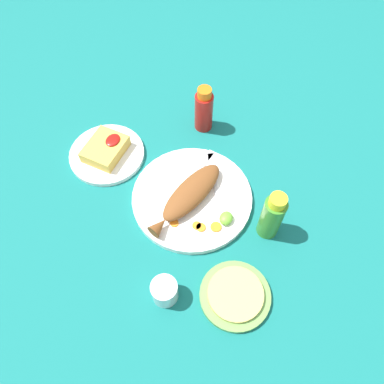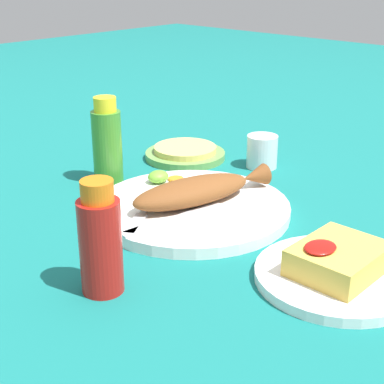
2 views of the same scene
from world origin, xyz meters
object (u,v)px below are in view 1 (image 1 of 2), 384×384
at_px(fried_fish, 189,195).
at_px(hot_sauce_bottle_green, 271,218).
at_px(main_plate, 192,198).
at_px(fork_far, 214,177).
at_px(salt_cup, 165,292).
at_px(hot_sauce_bottle_red, 204,110).
at_px(tortilla_plate, 235,296).
at_px(side_plate_fries, 107,154).
at_px(fork_near, 198,170).

height_order(fried_fish, hot_sauce_bottle_green, hot_sauce_bottle_green).
relative_size(main_plate, fork_far, 1.92).
bearing_deg(fork_far, salt_cup, 153.31).
distance_m(hot_sauce_bottle_red, salt_cup, 0.53).
bearing_deg(fried_fish, tortilla_plate, -117.71).
xyz_separation_m(hot_sauce_bottle_green, side_plate_fries, (0.03, 0.50, -0.07)).
bearing_deg(hot_sauce_bottle_green, fried_fish, 91.79).
bearing_deg(fork_far, main_plate, 128.81).
relative_size(salt_cup, side_plate_fries, 0.30).
relative_size(fried_fish, salt_cup, 4.08).
relative_size(fork_far, hot_sauce_bottle_green, 1.03).
xyz_separation_m(fried_fish, fork_near, (0.09, 0.02, -0.02)).
bearing_deg(hot_sauce_bottle_green, main_plate, 88.79).
bearing_deg(hot_sauce_bottle_green, side_plate_fries, 86.26).
xyz_separation_m(hot_sauce_bottle_green, tortilla_plate, (-0.19, 0.01, -0.07)).
height_order(salt_cup, side_plate_fries, salt_cup).
height_order(main_plate, fork_far, fork_far).
distance_m(fried_fish, salt_cup, 0.26).
xyz_separation_m(fried_fish, hot_sauce_bottle_red, (0.26, 0.08, 0.03)).
bearing_deg(fork_near, main_plate, -158.17).
distance_m(main_plate, side_plate_fries, 0.29).
bearing_deg(hot_sauce_bottle_red, fork_far, -147.40).
bearing_deg(hot_sauce_bottle_red, side_plate_fries, 137.22).
distance_m(fork_near, fork_far, 0.05).
height_order(salt_cup, tortilla_plate, salt_cup).
distance_m(main_plate, tortilla_plate, 0.28).
distance_m(fried_fish, tortilla_plate, 0.28).
relative_size(fork_near, hot_sauce_bottle_green, 1.15).
bearing_deg(fork_near, salt_cup, -160.25).
bearing_deg(hot_sauce_bottle_red, fork_near, -160.89).
xyz_separation_m(main_plate, fried_fish, (-0.01, 0.00, 0.03)).
height_order(fork_near, tortilla_plate, fork_near).
distance_m(salt_cup, tortilla_plate, 0.16).
relative_size(fork_near, salt_cup, 2.87).
bearing_deg(tortilla_plate, salt_cup, 114.17).
bearing_deg(fried_fish, fork_far, -5.41).
distance_m(fork_near, side_plate_fries, 0.27).
distance_m(fork_far, hot_sauce_bottle_red, 0.21).
height_order(fork_near, salt_cup, salt_cup).
bearing_deg(fork_near, fork_far, -82.78).
relative_size(fried_fish, hot_sauce_bottle_green, 1.64).
distance_m(main_plate, salt_cup, 0.27).
distance_m(fork_far, side_plate_fries, 0.32).
height_order(fork_near, side_plate_fries, fork_near).
bearing_deg(tortilla_plate, hot_sauce_bottle_green, -3.15).
xyz_separation_m(main_plate, fork_far, (0.08, -0.03, 0.01)).
relative_size(main_plate, fried_fish, 1.21).
bearing_deg(main_plate, side_plate_fries, 84.38).
xyz_separation_m(main_plate, salt_cup, (-0.26, -0.05, 0.02)).
height_order(fried_fish, salt_cup, salt_cup).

